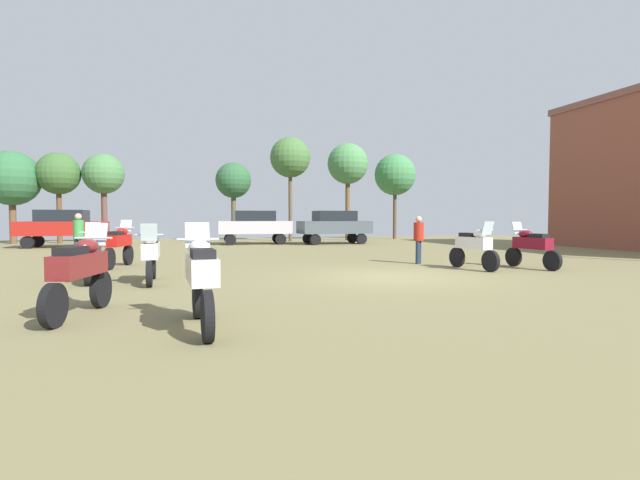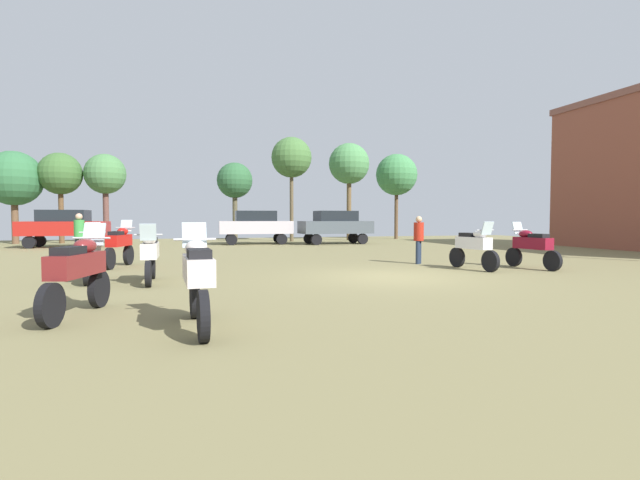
{
  "view_description": "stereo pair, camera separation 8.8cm",
  "coord_description": "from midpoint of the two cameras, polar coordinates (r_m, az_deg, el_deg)",
  "views": [
    {
      "loc": [
        -5.2,
        -11.52,
        1.59
      ],
      "look_at": [
        -0.85,
        4.1,
        0.83
      ],
      "focal_mm": 26.44,
      "sensor_mm": 36.0,
      "label": 1
    },
    {
      "loc": [
        -5.11,
        -11.54,
        1.59
      ],
      "look_at": [
        -0.85,
        4.1,
        0.83
      ],
      "focal_mm": 26.44,
      "sensor_mm": 36.0,
      "label": 2
    }
  ],
  "objects": [
    {
      "name": "tree_3",
      "position": [
        36.11,
        9.0,
        7.77
      ],
      "size": [
        3.09,
        3.09,
        6.37
      ],
      "color": "brown",
      "rests_on": "ground"
    },
    {
      "name": "car_1",
      "position": [
        28.43,
        -8.0,
        1.84
      ],
      "size": [
        4.37,
        1.97,
        2.0
      ],
      "rotation": [
        0.0,
        0.0,
        1.53
      ],
      "color": "black",
      "rests_on": "ground"
    },
    {
      "name": "car_2",
      "position": [
        28.64,
        -28.78,
        1.54
      ],
      "size": [
        4.38,
        2.0,
        2.0
      ],
      "rotation": [
        0.0,
        0.0,
        1.52
      ],
      "color": "black",
      "rests_on": "ground"
    },
    {
      "name": "tree_2",
      "position": [
        33.73,
        3.3,
        9.11
      ],
      "size": [
        2.87,
        2.87,
        6.85
      ],
      "color": "brown",
      "rests_on": "ground"
    },
    {
      "name": "person_2",
      "position": [
        16.43,
        11.69,
        0.46
      ],
      "size": [
        0.48,
        0.48,
        1.63
      ],
      "rotation": [
        0.0,
        0.0,
        3.93
      ],
      "color": "#1E2A3E",
      "rests_on": "ground"
    },
    {
      "name": "motorcycle_1",
      "position": [
        15.05,
        17.96,
        -0.69
      ],
      "size": [
        0.65,
        2.09,
        1.47
      ],
      "rotation": [
        0.0,
        0.0,
        3.29
      ],
      "color": "black",
      "rests_on": "ground"
    },
    {
      "name": "person_1",
      "position": [
        18.31,
        -27.29,
        0.63
      ],
      "size": [
        0.36,
        0.36,
        1.73
      ],
      "rotation": [
        0.0,
        0.0,
        3.07
      ],
      "color": "#2F364B",
      "rests_on": "ground"
    },
    {
      "name": "car_3",
      "position": [
        28.46,
        1.67,
        1.87
      ],
      "size": [
        4.4,
        2.06,
        2.0
      ],
      "rotation": [
        0.0,
        0.0,
        1.63
      ],
      "color": "black",
      "rests_on": "ground"
    },
    {
      "name": "tree_7",
      "position": [
        33.51,
        -29.17,
        6.96
      ],
      "size": [
        2.58,
        2.58,
        5.61
      ],
      "color": "brown",
      "rests_on": "ground"
    },
    {
      "name": "motorcycle_7",
      "position": [
        6.89,
        -14.52,
        -4.34
      ],
      "size": [
        0.62,
        2.2,
        1.5
      ],
      "rotation": [
        0.0,
        0.0,
        0.06
      ],
      "color": "black",
      "rests_on": "ground"
    },
    {
      "name": "motorcycle_5",
      "position": [
        12.06,
        -19.98,
        -1.58
      ],
      "size": [
        0.62,
        2.15,
        1.44
      ],
      "rotation": [
        0.0,
        0.0,
        3.16
      ],
      "color": "black",
      "rests_on": "ground"
    },
    {
      "name": "motorcycle_2",
      "position": [
        16.3,
        -23.26,
        -0.46
      ],
      "size": [
        0.76,
        2.14,
        1.51
      ],
      "rotation": [
        0.0,
        0.0,
        -0.24
      ],
      "color": "black",
      "rests_on": "ground"
    },
    {
      "name": "tree_5",
      "position": [
        33.01,
        -24.8,
        7.16
      ],
      "size": [
        2.53,
        2.53,
        5.63
      ],
      "color": "brown",
      "rests_on": "ground"
    },
    {
      "name": "ground_plane",
      "position": [
        12.72,
        8.5,
        -4.48
      ],
      "size": [
        44.0,
        52.0,
        0.02
      ],
      "color": "olive"
    },
    {
      "name": "tree_1",
      "position": [
        31.94,
        -3.71,
        9.86
      ],
      "size": [
        2.69,
        2.69,
        6.96
      ],
      "color": "brown",
      "rests_on": "ground"
    },
    {
      "name": "tree_6",
      "position": [
        32.97,
        -10.51,
        7.01
      ],
      "size": [
        2.42,
        2.42,
        5.36
      ],
      "color": "brown",
      "rests_on": "ground"
    },
    {
      "name": "tree_4",
      "position": [
        34.12,
        -33.33,
        6.22
      ],
      "size": [
        3.29,
        3.29,
        5.62
      ],
      "color": "brown",
      "rests_on": "ground"
    },
    {
      "name": "motorcycle_4",
      "position": [
        12.88,
        -26.14,
        -1.4
      ],
      "size": [
        0.62,
        2.11,
        1.46
      ],
      "rotation": [
        0.0,
        0.0,
        0.08
      ],
      "color": "black",
      "rests_on": "ground"
    },
    {
      "name": "motorcycle_6",
      "position": [
        16.03,
        24.08,
        -0.63
      ],
      "size": [
        0.64,
        2.11,
        1.44
      ],
      "rotation": [
        0.0,
        0.0,
        0.13
      ],
      "color": "black",
      "rests_on": "ground"
    },
    {
      "name": "motorcycle_3",
      "position": [
        8.42,
        -27.32,
        -3.34
      ],
      "size": [
        0.77,
        2.17,
        1.48
      ],
      "rotation": [
        0.0,
        0.0,
        -0.24
      ],
      "color": "black",
      "rests_on": "ground"
    }
  ]
}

